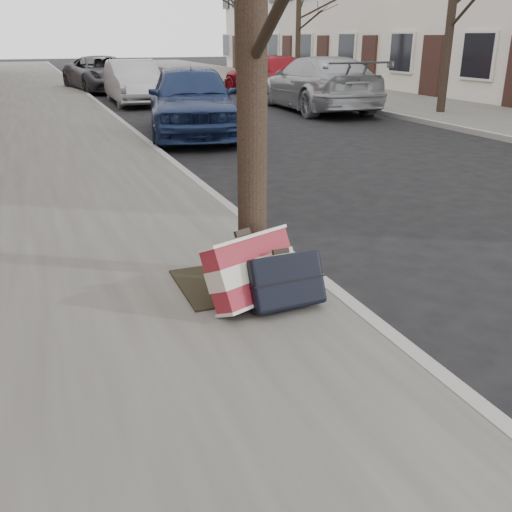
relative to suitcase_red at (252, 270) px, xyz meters
name	(u,v)px	position (x,y,z in m)	size (l,w,h in m)	color
near_sidewalk	(15,111)	(-1.73, 14.22, -0.34)	(5.00, 70.00, 0.12)	slate
far_sidewalk	(365,97)	(9.77, 14.22, -0.34)	(4.00, 70.00, 0.12)	slate
dirt_patch	(231,282)	(-0.03, 0.42, -0.27)	(0.85, 0.85, 0.01)	black
suitcase_red	(252,270)	(0.00, 0.00, 0.00)	(0.71, 0.20, 0.52)	maroon
suitcase_navy	(285,281)	(0.20, -0.17, -0.05)	(0.57, 0.18, 0.41)	black
car_near_front	(192,100)	(1.94, 8.65, 0.37)	(1.81, 4.51, 1.54)	navy
car_near_mid	(134,82)	(1.92, 15.52, 0.28)	(1.44, 4.12, 1.36)	#B4B6BC
car_near_back	(103,74)	(1.58, 20.48, 0.28)	(2.24, 4.85, 1.35)	#3B3C41
car_far_front	(317,84)	(6.57, 11.71, 0.37)	(2.15, 5.29, 1.53)	#9A9CA0
car_far_back	(268,74)	(6.97, 16.42, 0.38)	(1.83, 4.54, 1.55)	maroon
tree_far_a	(452,4)	(9.17, 9.35, 2.43)	(0.23, 0.23, 5.41)	black
tree_far_b	(298,29)	(9.17, 18.55, 1.95)	(0.21, 0.21, 4.45)	black
tree_far_c	(236,30)	(9.17, 25.93, 1.96)	(0.21, 0.21, 4.46)	black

